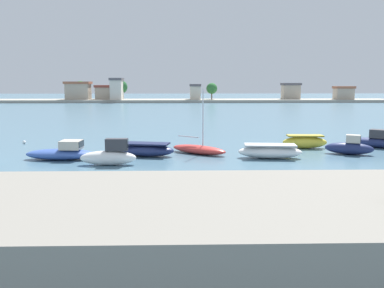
# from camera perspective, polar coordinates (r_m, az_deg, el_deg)

# --- Properties ---
(ground_plane) EXTENTS (400.00, 400.00, 0.00)m
(ground_plane) POSITION_cam_1_polar(r_m,az_deg,el_deg) (21.11, 2.06, -8.07)
(ground_plane) COLOR slate
(seawall_embankment) EXTENTS (79.65, 7.59, 2.54)m
(seawall_embankment) POSITION_cam_1_polar(r_m,az_deg,el_deg) (13.29, 4.22, -12.43)
(seawall_embankment) COLOR gray
(seawall_embankment) RESTS_ON ground
(moored_boat_1) EXTENTS (5.52, 2.24, 1.50)m
(moored_boat_1) POSITION_cam_1_polar(r_m,az_deg,el_deg) (34.12, -17.30, -1.15)
(moored_boat_1) COLOR #3856A8
(moored_boat_1) RESTS_ON ground
(moored_boat_2) EXTENTS (4.10, 1.21, 1.95)m
(moored_boat_2) POSITION_cam_1_polar(r_m,az_deg,el_deg) (30.95, -11.18, -1.58)
(moored_boat_2) COLOR white
(moored_boat_2) RESTS_ON ground
(moored_boat_3) EXTENTS (4.83, 2.66, 1.10)m
(moored_boat_3) POSITION_cam_1_polar(r_m,az_deg,el_deg) (34.22, -6.22, -0.79)
(moored_boat_3) COLOR navy
(moored_boat_3) RESTS_ON ground
(moored_boat_4) EXTENTS (5.12, 4.36, 5.42)m
(moored_boat_4) POSITION_cam_1_polar(r_m,az_deg,el_deg) (35.18, 0.91, -0.72)
(moored_boat_4) COLOR #C63833
(moored_boat_4) RESTS_ON ground
(moored_boat_5) EXTENTS (5.20, 2.40, 1.12)m
(moored_boat_5) POSITION_cam_1_polar(r_m,az_deg,el_deg) (33.70, 10.60, -1.01)
(moored_boat_5) COLOR white
(moored_boat_5) RESTS_ON ground
(moored_boat_6) EXTENTS (4.07, 1.57, 1.22)m
(moored_boat_6) POSITION_cam_1_polar(r_m,az_deg,el_deg) (39.45, 15.14, 0.29)
(moored_boat_6) COLOR yellow
(moored_boat_6) RESTS_ON ground
(moored_boat_7) EXTENTS (4.10, 2.63, 1.65)m
(moored_boat_7) POSITION_cam_1_polar(r_m,az_deg,el_deg) (37.26, 20.71, -0.44)
(moored_boat_7) COLOR navy
(moored_boat_7) RESTS_ON ground
(moored_boat_8) EXTENTS (5.17, 4.43, 1.67)m
(moored_boat_8) POSITION_cam_1_polar(r_m,az_deg,el_deg) (42.17, 24.07, 0.35)
(moored_boat_8) COLOR navy
(moored_boat_8) RESTS_ON ground
(mooring_buoy_1) EXTENTS (0.33, 0.33, 0.33)m
(mooring_buoy_1) POSITION_cam_1_polar(r_m,az_deg,el_deg) (44.07, -21.92, 0.23)
(mooring_buoy_1) COLOR white
(mooring_buoy_1) RESTS_ON ground
(distant_shoreline) EXTENTS (123.75, 11.61, 7.18)m
(distant_shoreline) POSITION_cam_1_polar(r_m,az_deg,el_deg) (126.60, -2.17, 6.52)
(distant_shoreline) COLOR #9E998C
(distant_shoreline) RESTS_ON ground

